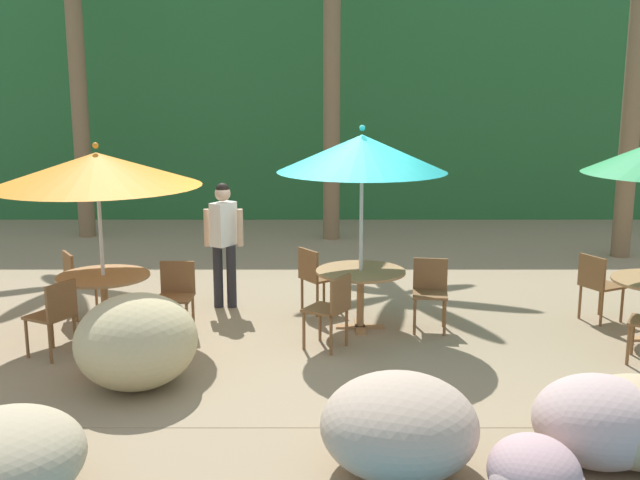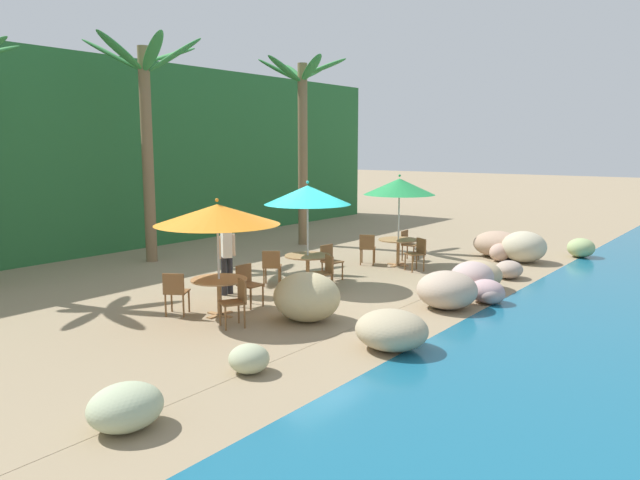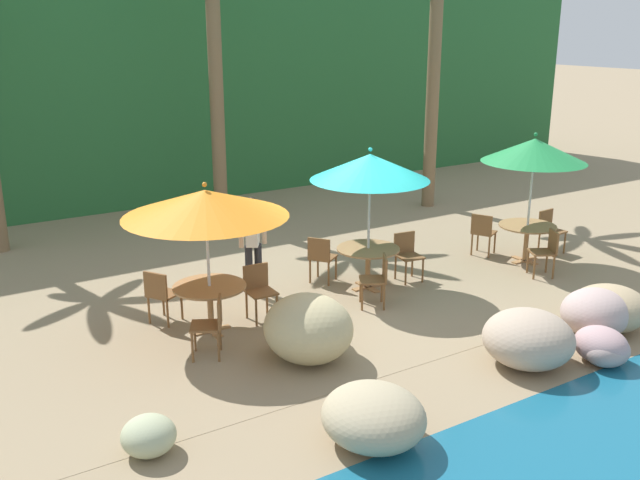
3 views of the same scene
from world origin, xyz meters
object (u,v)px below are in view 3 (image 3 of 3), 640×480
at_px(umbrella_teal, 370,167).
at_px(chair_teal_inland, 321,256).
at_px(dining_table_teal, 368,255).
at_px(chair_green_left, 547,250).
at_px(chair_teal_seaward, 407,253).
at_px(chair_teal_left, 378,277).
at_px(umbrella_orange, 205,203).
at_px(umbrella_green, 534,150).
at_px(dining_table_orange, 210,293).
at_px(dining_table_green, 527,231).
at_px(chair_green_seaward, 549,228).
at_px(palm_tree_second, 215,37).
at_px(waiter_in_white, 253,238).
at_px(palm_tree_third, 434,41).
at_px(chair_orange_seaward, 259,288).
at_px(chair_orange_inland, 161,293).
at_px(chair_orange_left, 212,322).
at_px(chair_green_inland, 483,231).

xyz_separation_m(umbrella_teal, chair_teal_inland, (-0.56, 0.64, -1.65)).
bearing_deg(umbrella_teal, dining_table_teal, -90.00).
bearing_deg(chair_green_left, umbrella_teal, 158.33).
xyz_separation_m(chair_teal_seaward, chair_teal_left, (-1.21, -0.76, 0.00)).
relative_size(umbrella_orange, umbrella_green, 0.96).
relative_size(dining_table_orange, dining_table_green, 1.00).
relative_size(dining_table_teal, dining_table_green, 1.00).
bearing_deg(chair_green_seaward, chair_teal_left, -174.15).
bearing_deg(dining_table_green, palm_tree_second, 122.10).
bearing_deg(umbrella_orange, waiter_in_white, 40.80).
height_order(dining_table_orange, chair_teal_left, chair_teal_left).
xyz_separation_m(dining_table_green, palm_tree_third, (1.29, 4.45, 3.45)).
distance_m(chair_teal_left, palm_tree_second, 7.28).
relative_size(chair_orange_seaward, chair_green_seaward, 1.00).
distance_m(chair_orange_inland, chair_teal_inland, 3.06).
relative_size(chair_orange_left, palm_tree_third, 0.14).
height_order(umbrella_teal, dining_table_green, umbrella_teal).
bearing_deg(chair_teal_seaward, dining_table_teal, 178.67).
xyz_separation_m(chair_green_seaward, waiter_in_white, (-6.10, 1.19, 0.47)).
distance_m(chair_green_seaward, waiter_in_white, 6.23).
bearing_deg(umbrella_teal, chair_orange_left, -163.20).
xyz_separation_m(dining_table_orange, chair_teal_inland, (2.53, 0.88, -0.10)).
xyz_separation_m(umbrella_green, chair_green_left, (-0.34, -0.79, -1.68)).
bearing_deg(chair_orange_left, chair_orange_seaward, 36.10).
distance_m(chair_orange_seaward, palm_tree_third, 8.89).
bearing_deg(palm_tree_third, chair_teal_seaward, -134.31).
bearing_deg(dining_table_orange, chair_orange_seaward, 4.00).
bearing_deg(chair_green_seaward, dining_table_green, -168.95).
distance_m(dining_table_green, waiter_in_white, 5.44).
distance_m(umbrella_teal, chair_teal_seaward, 1.86).
relative_size(chair_green_inland, waiter_in_white, 0.51).
height_order(chair_teal_seaward, palm_tree_third, palm_tree_third).
distance_m(chair_orange_left, umbrella_teal, 3.92).
bearing_deg(umbrella_orange, chair_green_left, -9.22).
height_order(umbrella_orange, chair_green_left, umbrella_orange).
xyz_separation_m(chair_teal_inland, chair_green_inland, (3.57, -0.39, 0.00)).
bearing_deg(chair_green_inland, chair_teal_left, -162.95).
xyz_separation_m(chair_teal_inland, chair_green_left, (3.70, -1.89, 0.00)).
xyz_separation_m(chair_orange_left, chair_teal_inland, (2.84, 1.67, 0.00)).
relative_size(chair_orange_left, umbrella_teal, 0.35).
height_order(dining_table_orange, dining_table_teal, same).
bearing_deg(chair_orange_inland, chair_green_inland, -1.56).
height_order(chair_teal_left, chair_green_left, same).
xyz_separation_m(chair_orange_left, dining_table_green, (6.88, 0.57, 0.10)).
height_order(dining_table_teal, waiter_in_white, waiter_in_white).
relative_size(dining_table_green, chair_green_inland, 1.26).
distance_m(chair_orange_left, chair_teal_seaward, 4.38).
relative_size(umbrella_teal, umbrella_green, 0.99).
bearing_deg(chair_teal_seaward, palm_tree_third, 45.69).
xyz_separation_m(chair_orange_left, umbrella_green, (6.88, 0.57, 1.68)).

